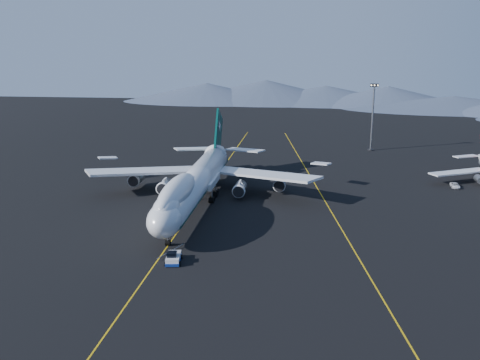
# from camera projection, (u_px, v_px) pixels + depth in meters

# --- Properties ---
(ground) EXTENTS (500.00, 500.00, 0.00)m
(ground) POSITION_uv_depth(u_px,v_px,m) (196.00, 205.00, 126.84)
(ground) COLOR black
(ground) RESTS_ON ground
(taxiway_line_main) EXTENTS (0.25, 220.00, 0.01)m
(taxiway_line_main) POSITION_uv_depth(u_px,v_px,m) (196.00, 205.00, 126.84)
(taxiway_line_main) COLOR #C4990B
(taxiway_line_main) RESTS_ON ground
(taxiway_line_side) EXTENTS (28.08, 198.09, 0.01)m
(taxiway_line_side) POSITION_uv_depth(u_px,v_px,m) (323.00, 198.00, 132.81)
(taxiway_line_side) COLOR #C4990B
(taxiway_line_side) RESTS_ON ground
(boeing_747) EXTENTS (59.62, 72.43, 19.37)m
(boeing_747) POSITION_uv_depth(u_px,v_px,m) (196.00, 181.00, 125.44)
(boeing_747) COLOR silver
(boeing_747) RESTS_ON ground
(pushback_tug) EXTENTS (3.27, 5.09, 2.09)m
(pushback_tug) POSITION_uv_depth(u_px,v_px,m) (173.00, 259.00, 93.48)
(pushback_tug) COLOR silver
(pushback_tug) RESTS_ON ground
(service_van) EXTENTS (2.26, 4.54, 1.23)m
(service_van) POSITION_uv_depth(u_px,v_px,m) (455.00, 185.00, 142.09)
(service_van) COLOR silver
(service_van) RESTS_ON ground
(floodlight_mast) EXTENTS (2.93, 2.20, 23.72)m
(floodlight_mast) POSITION_uv_depth(u_px,v_px,m) (373.00, 117.00, 189.40)
(floodlight_mast) COLOR black
(floodlight_mast) RESTS_ON ground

